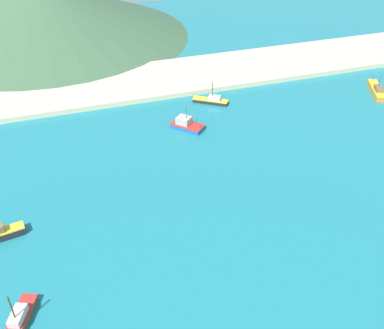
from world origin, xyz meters
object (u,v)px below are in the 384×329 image
fishing_boat_5 (186,124)px  fishing_boat_7 (377,90)px  fishing_boat_2 (211,100)px  fishing_boat_6 (16,327)px

fishing_boat_5 → fishing_boat_7: size_ratio=0.71×
fishing_boat_5 → fishing_boat_7: bearing=1.7°
fishing_boat_2 → fishing_boat_7: 39.67m
fishing_boat_5 → fishing_boat_6: bearing=-130.9°
fishing_boat_2 → fishing_boat_5: fishing_boat_2 is taller
fishing_boat_2 → fishing_boat_7: (38.95, -7.54, 0.10)m
fishing_boat_2 → fishing_boat_5: (-8.79, -8.94, 0.19)m
fishing_boat_5 → fishing_boat_6: fishing_boat_6 is taller
fishing_boat_2 → fishing_boat_5: size_ratio=1.08×
fishing_boat_2 → fishing_boat_6: bearing=-131.6°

